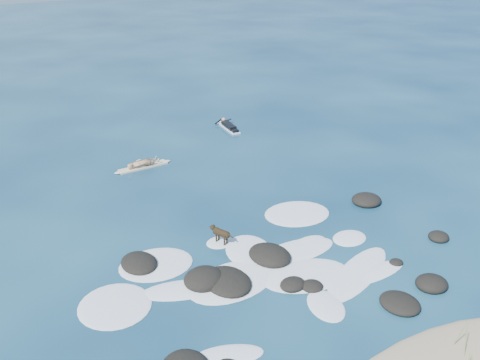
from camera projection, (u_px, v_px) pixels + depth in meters
ground at (277, 246)px, 19.88m from camera, size 160.00×160.00×0.00m
reef_rocks at (259, 286)px, 17.42m from camera, size 13.77×7.84×0.61m
breaking_foam at (260, 266)px, 18.65m from camera, size 11.35×7.66×0.12m
standing_surfer_rig at (142, 155)px, 26.09m from camera, size 2.96×0.60×1.69m
paddling_surfer_rig at (229, 126)px, 31.47m from camera, size 1.11×2.49×0.43m
dog at (220, 233)px, 19.83m from camera, size 0.55×1.05×0.70m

